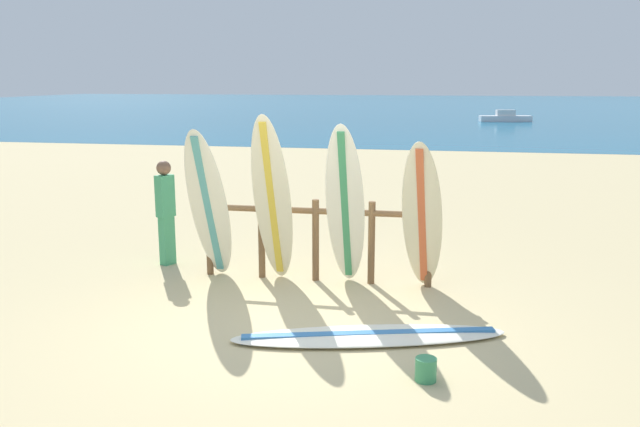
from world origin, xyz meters
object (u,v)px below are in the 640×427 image
Objects in this scene: surfboard_leaning_left at (272,200)px; sand_bucket at (426,369)px; surfboard_leaning_center at (422,218)px; beachgoer_standing at (166,208)px; surfboard_leaning_center_left at (345,207)px; surfboard_leaning_far_left at (209,206)px; surfboard_rack at (316,231)px; surfboard_lying_on_sand at (369,336)px; small_boat_offshore at (505,117)px.

sand_bucket is at bearing -50.16° from surfboard_leaning_left.
surfboard_leaning_left reaches higher than surfboard_leaning_center.
surfboard_leaning_center_left is at bearing -14.16° from beachgoer_standing.
surfboard_rack is at bearing 14.55° from surfboard_leaning_far_left.
surfboard_leaning_center_left is (1.77, 0.01, 0.04)m from surfboard_leaning_far_left.
surfboard_leaning_center_left is (0.95, -0.07, -0.04)m from surfboard_leaning_left.
surfboard_leaning_left is at bearing -153.04° from surfboard_rack.
surfboard_leaning_left is 10.50× the size of sand_bucket.
surfboard_leaning_left is 3.35m from sand_bucket.
sand_bucket is (1.54, -2.71, -0.56)m from surfboard_rack.
surfboard_lying_on_sand is at bearing -33.81° from surfboard_leaning_far_left.
surfboard_leaning_center is 0.67× the size of surfboard_lying_on_sand.
beachgoer_standing reaches higher than sand_bucket.
beachgoer_standing is at bearing 142.80° from surfboard_leaning_far_left.
sand_bucket is at bearing -86.22° from surfboard_leaning_center.
surfboard_lying_on_sand is (2.27, -1.52, -0.99)m from surfboard_leaning_far_left.
small_boat_offshore is at bearing 83.43° from surfboard_lying_on_sand.
beachgoer_standing is 0.47× the size of small_boat_offshore.
surfboard_leaning_far_left is 9.68× the size of sand_bucket.
surfboard_leaning_far_left reaches higher than beachgoer_standing.
surfboard_lying_on_sand is (0.50, -1.53, -1.03)m from surfboard_leaning_center_left.
surfboard_lying_on_sand is 1.93× the size of beachgoer_standing.
surfboard_leaning_left is 1.13× the size of surfboard_leaning_center.
surfboard_leaning_left is 0.77× the size of surfboard_lying_on_sand.
surfboard_leaning_center_left is 2.79m from sand_bucket.
surfboard_leaning_center_left is at bearing -4.50° from surfboard_leaning_left.
surfboard_leaning_far_left is at bearing 179.27° from surfboard_leaning_center.
small_boat_offshore is (3.69, 34.43, -0.72)m from surfboard_leaning_center.
small_boat_offshore is (7.31, 33.71, -0.57)m from beachgoer_standing.
surfboard_leaning_far_left reaches higher than surfboard_rack.
beachgoer_standing is 34.49m from small_boat_offshore.
surfboard_leaning_far_left is 3.83m from sand_bucket.
surfboard_leaning_center is 9.25× the size of sand_bucket.
surfboard_leaning_center_left reaches higher than surfboard_leaning_far_left.
surfboard_leaning_left is (-0.51, -0.26, 0.45)m from surfboard_rack.
surfboard_leaning_center is at bearing -2.83° from surfboard_leaning_center_left.
beachgoer_standing reaches higher than surfboard_rack.
sand_bucket is (-3.54, -36.76, -0.15)m from small_boat_offshore.
surfboard_rack is 34.43m from small_boat_offshore.
surfboard_leaning_left is at bearing -99.24° from small_boat_offshore.
surfboard_leaning_center reaches higher than surfboard_lying_on_sand.
surfboard_leaning_far_left is 0.64× the size of small_boat_offshore.
surfboard_rack is 1.49× the size of surfboard_leaning_far_left.
small_boat_offshore is at bearing 82.32° from surfboard_leaning_center_left.
surfboard_leaning_center is 2.49m from sand_bucket.
surfboard_rack is 0.95× the size of small_boat_offshore.
surfboard_leaning_far_left is at bearing -173.98° from surfboard_leaning_left.
surfboard_leaning_far_left is 1.37× the size of beachgoer_standing.
surfboard_leaning_far_left is 0.92× the size of surfboard_leaning_left.
surfboard_rack is 14.38× the size of sand_bucket.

